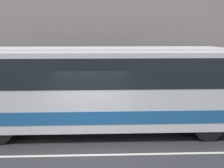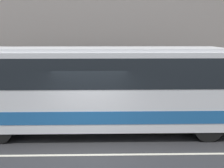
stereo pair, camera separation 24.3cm
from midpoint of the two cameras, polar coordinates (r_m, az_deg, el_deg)
name	(u,v)px [view 1 (the left image)]	position (r m, az deg, el deg)	size (l,w,h in m)	color
ground_plane	(90,155)	(9.91, -4.74, -12.85)	(60.00, 60.00, 0.00)	#2D2D30
sidewalk	(93,111)	(14.92, -4.04, -4.92)	(60.00, 2.59, 0.16)	gray
lane_stripe	(90,155)	(9.90, -4.74, -12.83)	(54.00, 0.14, 0.01)	beige
transit_bus	(94,85)	(11.63, -3.99, -0.26)	(11.24, 2.59, 3.21)	silver
pedestrian_waiting	(96,93)	(15.10, -3.45, -1.63)	(0.36, 0.36, 1.56)	navy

